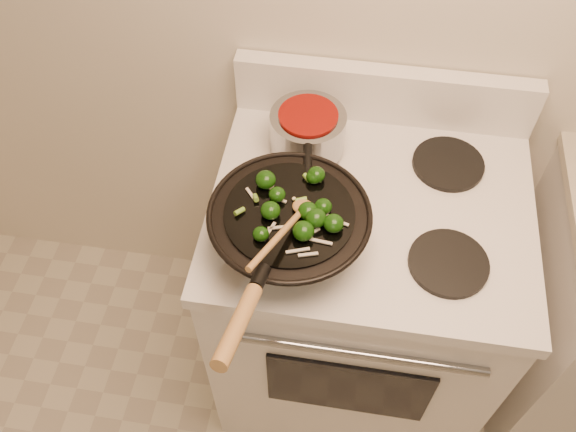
# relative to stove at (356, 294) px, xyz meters

# --- Properties ---
(stove) EXTENTS (0.78, 0.67, 1.08)m
(stove) POSITION_rel_stove_xyz_m (0.00, 0.00, 0.00)
(stove) COLOR white
(stove) RESTS_ON ground
(wok) EXTENTS (0.36, 0.59, 0.23)m
(wok) POSITION_rel_stove_xyz_m (-0.18, -0.16, 0.52)
(wok) COLOR black
(wok) RESTS_ON stove
(stirfry) EXTENTS (0.24, 0.23, 0.04)m
(stirfry) POSITION_rel_stove_xyz_m (-0.16, -0.15, 0.59)
(stirfry) COLOR #0F3308
(stirfry) RESTS_ON wok
(wooden_spoon) EXTENTS (0.12, 0.24, 0.08)m
(wooden_spoon) POSITION_rel_stove_xyz_m (-0.17, -0.20, 0.60)
(wooden_spoon) COLOR #A2733F
(wooden_spoon) RESTS_ON wok
(saucepan) EXTENTS (0.19, 0.30, 0.11)m
(saucepan) POSITION_rel_stove_xyz_m (-0.18, 0.15, 0.52)
(saucepan) COLOR #909398
(saucepan) RESTS_ON stove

